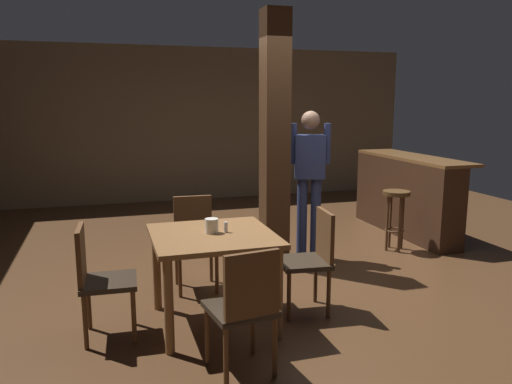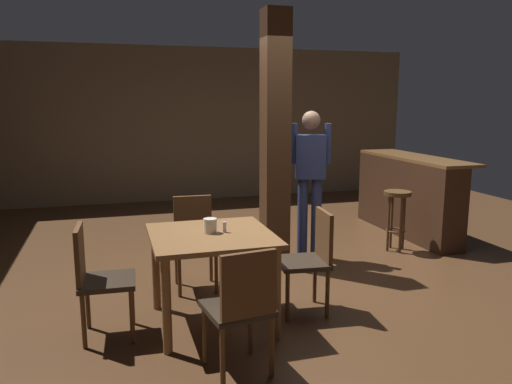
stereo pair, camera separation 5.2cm
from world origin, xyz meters
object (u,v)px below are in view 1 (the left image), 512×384
(dining_table, at_px, (213,248))
(chair_south, at_px, (245,305))
(chair_west, at_px, (98,276))
(chair_east, at_px, (312,255))
(standing_person, at_px, (310,174))
(salt_shaker, at_px, (226,227))
(napkin_cup, at_px, (212,226))
(bar_stool_near, at_px, (396,206))
(bar_counter, at_px, (405,194))
(chair_north, at_px, (195,237))

(dining_table, xyz_separation_m, chair_south, (0.02, -0.87, -0.14))
(chair_west, distance_m, chair_south, 1.27)
(chair_east, xyz_separation_m, chair_south, (-0.85, -0.86, 0.00))
(chair_west, bearing_deg, standing_person, 31.23)
(chair_south, height_order, salt_shaker, chair_south)
(napkin_cup, xyz_separation_m, bar_stool_near, (2.59, 1.36, -0.28))
(chair_west, distance_m, standing_person, 2.79)
(chair_south, distance_m, salt_shaker, 0.93)
(bar_counter, bearing_deg, bar_stool_near, -130.87)
(dining_table, distance_m, bar_stool_near, 2.94)
(standing_person, xyz_separation_m, bar_stool_near, (1.14, -0.04, -0.45))
(dining_table, relative_size, chair_south, 1.10)
(napkin_cup, bearing_deg, salt_shaker, -9.23)
(chair_south, relative_size, bar_counter, 0.43)
(chair_west, height_order, standing_person, standing_person)
(chair_south, xyz_separation_m, salt_shaker, (0.09, 0.87, 0.31))
(salt_shaker, bearing_deg, napkin_cup, 170.77)
(bar_stool_near, bearing_deg, chair_east, -140.93)
(chair_north, bearing_deg, standing_person, 20.78)
(dining_table, height_order, bar_stool_near, dining_table)
(napkin_cup, relative_size, bar_counter, 0.06)
(chair_west, relative_size, bar_counter, 0.43)
(chair_north, distance_m, chair_south, 1.74)
(salt_shaker, relative_size, bar_counter, 0.04)
(chair_north, height_order, bar_stool_near, chair_north)
(napkin_cup, bearing_deg, bar_counter, 32.57)
(dining_table, xyz_separation_m, bar_counter, (3.16, 2.05, -0.09))
(chair_west, bearing_deg, chair_south, -42.95)
(napkin_cup, distance_m, bar_counter, 3.77)
(bar_counter, distance_m, bar_stool_near, 0.88)
(chair_south, bearing_deg, napkin_cup, 91.78)
(chair_north, bearing_deg, napkin_cup, -90.24)
(chair_north, xyz_separation_m, napkin_cup, (-0.00, -0.85, 0.32))
(dining_table, bearing_deg, chair_north, 89.98)
(chair_south, bearing_deg, bar_counter, 42.88)
(standing_person, distance_m, bar_counter, 1.88)
(chair_north, xyz_separation_m, chair_west, (-0.90, -0.88, 0.00))
(standing_person, bearing_deg, dining_table, -135.54)
(dining_table, height_order, napkin_cup, napkin_cup)
(chair_north, xyz_separation_m, bar_stool_near, (2.59, 0.51, 0.05))
(salt_shaker, distance_m, bar_stool_near, 2.85)
(bar_counter, bearing_deg, napkin_cup, -147.43)
(chair_east, distance_m, standing_person, 1.62)
(chair_west, bearing_deg, chair_east, -0.17)
(dining_table, xyz_separation_m, chair_north, (0.00, 0.87, -0.14))
(chair_east, height_order, bar_stool_near, chair_east)
(chair_east, distance_m, napkin_cup, 0.93)
(salt_shaker, bearing_deg, chair_east, -1.22)
(chair_west, bearing_deg, napkin_cup, 1.87)
(napkin_cup, bearing_deg, standing_person, 43.88)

